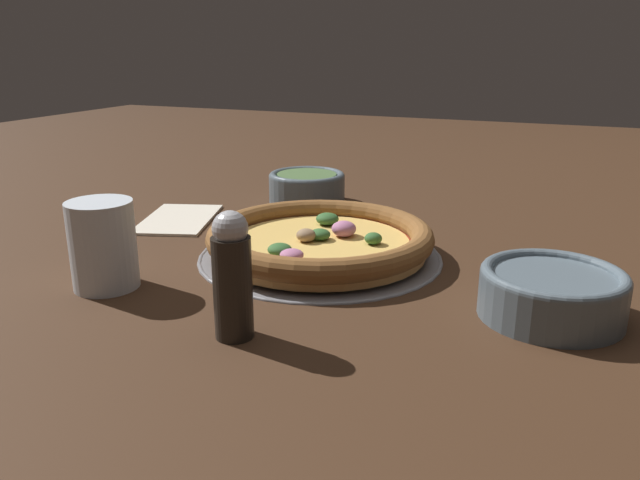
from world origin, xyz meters
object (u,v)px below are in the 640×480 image
object	(u,v)px
napkin	(179,218)
pepper_shaker	(232,276)
bowl_far	(307,186)
bowl_near	(552,292)
pizza_tray	(320,255)
pizza	(320,239)
drinking_cup	(103,245)
fork	(157,224)

from	to	relation	value
napkin	pepper_shaker	xyz separation A→B (m)	(-0.31, -0.27, 0.06)
bowl_far	bowl_near	bearing A→B (deg)	-128.96
pizza_tray	napkin	world-z (taller)	napkin
pizza	drinking_cup	size ratio (longest dim) A/B	2.91
bowl_near	drinking_cup	xyz separation A→B (m)	(-0.10, 0.45, 0.02)
drinking_cup	bowl_near	bearing A→B (deg)	-77.16
drinking_cup	napkin	size ratio (longest dim) A/B	0.52
pizza_tray	fork	distance (m)	0.28
pizza_tray	bowl_near	size ratio (longest dim) A/B	2.19
pizza	bowl_near	world-z (taller)	bowl_near
napkin	pepper_shaker	size ratio (longest dim) A/B	1.56
bowl_far	pepper_shaker	world-z (taller)	pepper_shaker
bowl_near	drinking_cup	world-z (taller)	drinking_cup
pizza	bowl_far	distance (m)	0.28
napkin	fork	bearing A→B (deg)	153.33
pizza_tray	pepper_shaker	xyz separation A→B (m)	(-0.23, -0.01, 0.06)
napkin	bowl_far	bearing A→B (deg)	-37.48
bowl_near	pizza_tray	bearing A→B (deg)	74.22
bowl_far	pepper_shaker	xyz separation A→B (m)	(-0.48, -0.14, 0.03)
pizza	bowl_near	size ratio (longest dim) A/B	2.03
napkin	drinking_cup	bearing A→B (deg)	-161.95
pizza_tray	fork	size ratio (longest dim) A/B	1.62
bowl_near	napkin	size ratio (longest dim) A/B	0.75
pizza_tray	bowl_far	bearing A→B (deg)	27.09
pizza_tray	bowl_far	xyz separation A→B (m)	(0.25, 0.13, 0.03)
bowl_far	napkin	world-z (taller)	bowl_far
pepper_shaker	pizza_tray	bearing A→B (deg)	3.04
napkin	pizza_tray	bearing A→B (deg)	-105.53
bowl_far	pepper_shaker	size ratio (longest dim) A/B	1.06
fork	drinking_cup	bearing A→B (deg)	44.67
pizza_tray	bowl_far	world-z (taller)	bowl_far
pizza_tray	bowl_near	distance (m)	0.29
pizza_tray	drinking_cup	world-z (taller)	drinking_cup
pizza	fork	distance (m)	0.28
pizza_tray	bowl_far	distance (m)	0.28
bowl_near	bowl_far	distance (m)	0.52
pepper_shaker	napkin	bearing A→B (deg)	41.81
bowl_near	pizza	bearing A→B (deg)	74.23
pizza_tray	pizza	size ratio (longest dim) A/B	1.08
pizza_tray	drinking_cup	size ratio (longest dim) A/B	3.14
pizza_tray	pizza	world-z (taller)	pizza
pizza	drinking_cup	distance (m)	0.26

